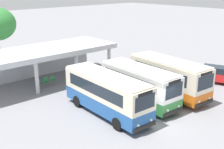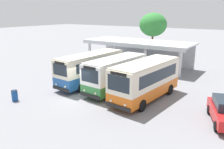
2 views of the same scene
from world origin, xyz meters
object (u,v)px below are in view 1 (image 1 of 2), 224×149
parked_car_flank (215,74)px  city_bus_nearest_orange (106,92)px  waiting_chair_middle_seat (53,79)px  city_bus_second_in_row (139,84)px  waiting_chair_second_from_end (46,81)px  waiting_chair_end_by_column (39,83)px  city_bus_middle_cream (169,76)px

parked_car_flank → city_bus_nearest_orange: bearing=172.1°
city_bus_nearest_orange → waiting_chair_middle_seat: 8.46m
city_bus_second_in_row → waiting_chair_second_from_end: (-3.57, 8.68, -1.18)m
waiting_chair_end_by_column → waiting_chair_middle_seat: 1.50m
city_bus_nearest_orange → parked_car_flank: size_ratio=1.83×
city_bus_second_in_row → waiting_chair_middle_seat: (-2.82, 8.68, -1.18)m
city_bus_second_in_row → city_bus_middle_cream: 3.25m
city_bus_nearest_orange → parked_car_flank: bearing=-7.9°
parked_car_flank → waiting_chair_end_by_column: parked_car_flank is taller
waiting_chair_second_from_end → city_bus_nearest_orange: bearing=-87.6°
waiting_chair_end_by_column → waiting_chair_middle_seat: (1.50, -0.03, 0.00)m
city_bus_nearest_orange → city_bus_second_in_row: city_bus_nearest_orange is taller
waiting_chair_end_by_column → city_bus_middle_cream: bearing=-50.7°
waiting_chair_second_from_end → city_bus_second_in_row: bearing=-67.7°
parked_car_flank → waiting_chair_middle_seat: 15.96m
waiting_chair_middle_seat → parked_car_flank: bearing=-39.5°
city_bus_middle_cream → parked_car_flank: city_bus_middle_cream is taller
city_bus_nearest_orange → parked_car_flank: 12.87m
city_bus_middle_cream → waiting_chair_end_by_column: size_ratio=8.99×
city_bus_nearest_orange → city_bus_second_in_row: 3.23m
city_bus_nearest_orange → waiting_chair_end_by_column: 8.55m
city_bus_nearest_orange → waiting_chair_second_from_end: (-0.35, 8.37, -1.19)m
parked_car_flank → waiting_chair_second_from_end: (-13.07, 10.15, -0.30)m
parked_car_flank → waiting_chair_middle_seat: size_ratio=5.18×
city_bus_second_in_row → parked_car_flank: city_bus_second_in_row is taller
city_bus_nearest_orange → waiting_chair_second_from_end: size_ratio=9.50×
waiting_chair_end_by_column → waiting_chair_second_from_end: same height
city_bus_middle_cream → waiting_chair_middle_seat: size_ratio=8.99×
parked_car_flank → waiting_chair_second_from_end: size_ratio=5.18×
city_bus_middle_cream → parked_car_flank: 6.43m
parked_car_flank → waiting_chair_middle_seat: (-12.32, 10.14, -0.30)m
parked_car_flank → city_bus_middle_cream: bearing=171.2°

